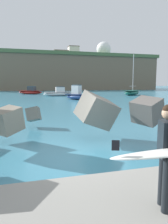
% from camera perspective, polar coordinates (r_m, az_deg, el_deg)
% --- Properties ---
extents(ground_plane, '(400.00, 400.00, 0.00)m').
position_cam_1_polar(ground_plane, '(6.94, -1.31, -12.16)').
color(ground_plane, teal).
extents(breakwater_jetty, '(31.98, 7.64, 3.22)m').
position_cam_1_polar(breakwater_jetty, '(8.54, 6.94, 0.65)').
color(breakwater_jetty, '#605B56').
rests_on(breakwater_jetty, ground).
extents(boat_near_left, '(3.87, 4.25, 2.22)m').
position_cam_1_polar(boat_near_left, '(31.90, -1.65, 4.53)').
color(boat_near_left, navy).
rests_on(boat_near_left, ground).
extents(boat_near_centre, '(5.60, 5.04, 8.34)m').
position_cam_1_polar(boat_near_centre, '(45.65, 12.67, 5.12)').
color(boat_near_centre, '#1E6656').
rests_on(boat_near_centre, ground).
extents(boat_mid_left, '(5.69, 1.90, 1.82)m').
position_cam_1_polar(boat_mid_left, '(41.87, -6.85, 5.06)').
color(boat_mid_left, white).
rests_on(boat_mid_left, ground).
extents(boat_mid_centre, '(5.85, 5.15, 1.82)m').
position_cam_1_polar(boat_mid_centre, '(50.24, -14.17, 5.29)').
color(boat_mid_centre, maroon).
rests_on(boat_mid_centre, ground).
extents(mooring_buoy_middle, '(0.44, 0.44, 0.44)m').
position_cam_1_polar(mooring_buoy_middle, '(45.43, -0.21, 4.86)').
color(mooring_buoy_middle, silver).
rests_on(mooring_buoy_middle, ground).
extents(headland_bluff, '(72.35, 44.57, 13.78)m').
position_cam_1_polar(headland_bluff, '(98.92, -6.48, 10.13)').
color(headland_bluff, '#756651').
rests_on(headland_bluff, ground).
extents(radar_dome, '(7.37, 7.37, 9.92)m').
position_cam_1_polar(radar_dome, '(114.05, 5.27, 15.93)').
color(radar_dome, silver).
rests_on(radar_dome, headland_bluff).
extents(station_building_west, '(5.06, 4.80, 6.44)m').
position_cam_1_polar(station_building_west, '(106.50, -2.84, 15.44)').
color(station_building_west, silver).
rests_on(station_building_west, headland_bluff).
extents(station_building_central, '(6.96, 6.47, 4.45)m').
position_cam_1_polar(station_building_central, '(107.11, -6.23, 14.82)').
color(station_building_central, '#B2ADA3').
rests_on(station_building_central, headland_bluff).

